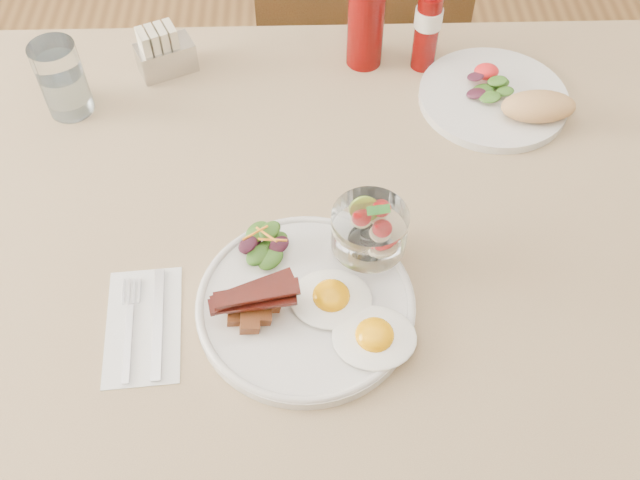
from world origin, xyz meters
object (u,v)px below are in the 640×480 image
table (386,251)px  second_plate (504,99)px  sugar_caddy (164,53)px  main_plate (306,305)px  ketchup_bottle (366,20)px  chair_far (357,49)px  fruit_cup (369,230)px  hot_sauce_bottle (427,27)px  water_glass (63,83)px

table → second_plate: (0.20, 0.22, 0.10)m
sugar_caddy → main_plate: bearing=-89.2°
second_plate → ketchup_bottle: 0.26m
table → chair_far: 0.68m
fruit_cup → ketchup_bottle: 0.42m
chair_far → main_plate: chair_far is taller
chair_far → hot_sauce_bottle: chair_far is taller
water_glass → main_plate: bearing=-46.2°
main_plate → hot_sauce_bottle: 0.52m
fruit_cup → hot_sauce_bottle: bearing=73.4°
sugar_caddy → water_glass: water_glass is taller
fruit_cup → second_plate: bearing=51.7°
table → fruit_cup: size_ratio=13.41×
chair_far → sugar_caddy: bearing=-135.6°
table → fruit_cup: (-0.04, -0.08, 0.16)m
chair_far → sugar_caddy: chair_far is taller
water_glass → table: bearing=-25.3°
chair_far → sugar_caddy: (-0.35, -0.34, 0.26)m
main_plate → sugar_caddy: 0.53m
ketchup_bottle → water_glass: size_ratio=1.47×
ketchup_bottle → table: bearing=-87.2°
main_plate → hot_sauce_bottle: hot_sauce_bottle is taller
chair_far → hot_sauce_bottle: bearing=-76.5°
table → ketchup_bottle: bearing=92.8°
second_plate → sugar_caddy: sugar_caddy is taller
main_plate → hot_sauce_bottle: size_ratio=1.78×
fruit_cup → sugar_caddy: 0.51m
ketchup_bottle → water_glass: (-0.47, -0.11, -0.03)m
table → water_glass: size_ratio=10.96×
fruit_cup → hot_sauce_bottle: size_ratio=0.63×
ketchup_bottle → main_plate: bearing=-102.1°
fruit_cup → hot_sauce_bottle: hot_sauce_bottle is taller
fruit_cup → chair_far: bearing=87.0°
fruit_cup → hot_sauce_bottle: (0.12, 0.41, 0.01)m
ketchup_bottle → sugar_caddy: (-0.33, -0.02, -0.05)m
sugar_caddy → second_plate: bearing=-35.3°
fruit_cup → water_glass: 0.55m
ketchup_bottle → water_glass: bearing=-167.4°
table → ketchup_bottle: ketchup_bottle is taller
table → water_glass: bearing=154.7°
chair_far → second_plate: chair_far is taller
main_plate → table: bearing=51.4°
second_plate → ketchup_bottle: ketchup_bottle is taller
fruit_cup → ketchup_bottle: bearing=86.9°
main_plate → ketchup_bottle: (0.11, 0.49, 0.08)m
ketchup_bottle → sugar_caddy: bearing=-177.3°
second_plate → hot_sauce_bottle: 0.17m
chair_far → second_plate: (0.20, -0.44, 0.24)m
second_plate → sugar_caddy: (-0.55, 0.10, 0.02)m
water_glass → second_plate: bearing=-1.1°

